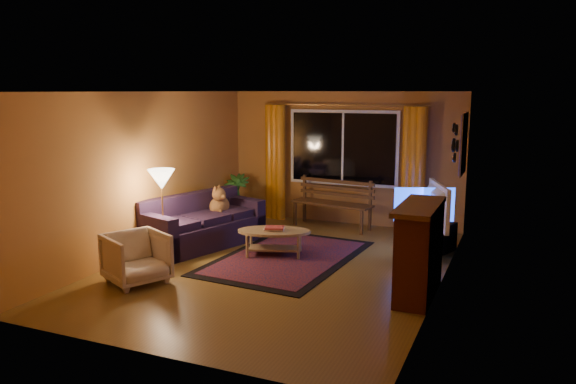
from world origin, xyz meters
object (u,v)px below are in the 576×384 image
at_px(sofa, 203,221).
at_px(floor_lamp, 163,215).
at_px(bench, 332,216).
at_px(coffee_table, 274,243).
at_px(armchair, 136,256).
at_px(tv_console, 429,241).

height_order(sofa, floor_lamp, floor_lamp).
xyz_separation_m(bench, coffee_table, (-0.24, -2.05, -0.02)).
bearing_deg(floor_lamp, sofa, 79.16).
bearing_deg(bench, floor_lamp, -112.10).
xyz_separation_m(armchair, floor_lamp, (-0.31, 1.04, 0.31)).
bearing_deg(coffee_table, tv_console, 24.19).
bearing_deg(tv_console, armchair, -118.43).
distance_m(bench, tv_console, 2.22).
bearing_deg(floor_lamp, tv_console, 25.83).
distance_m(bench, floor_lamp, 3.35).
bearing_deg(tv_console, sofa, -143.72).
height_order(bench, tv_console, bench).
bearing_deg(floor_lamp, bench, 58.89).
xyz_separation_m(floor_lamp, coffee_table, (1.47, 0.79, -0.47)).
bearing_deg(tv_console, floor_lamp, -132.61).
height_order(coffee_table, tv_console, tv_console).
relative_size(armchair, coffee_table, 0.66).
xyz_separation_m(bench, sofa, (-1.55, -1.98, 0.19)).
bearing_deg(armchair, floor_lamp, 43.27).
bearing_deg(coffee_table, floor_lamp, -151.80).
bearing_deg(sofa, tv_console, 32.39).
bearing_deg(armchair, sofa, 31.22).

